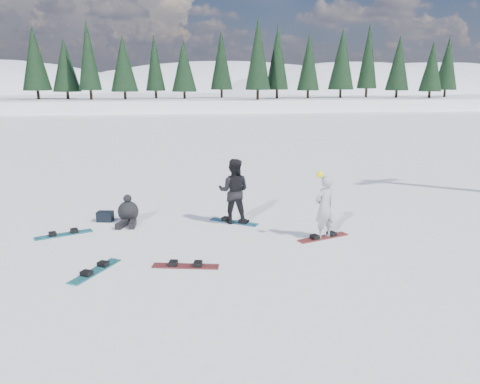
# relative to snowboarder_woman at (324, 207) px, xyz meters

# --- Properties ---
(ground) EXTENTS (420.00, 420.00, 0.00)m
(ground) POSITION_rel_snowboarder_woman_xyz_m (-1.65, -0.49, -0.86)
(ground) COLOR white
(ground) RESTS_ON ground
(alpine_backdrop) EXTENTS (412.50, 227.00, 53.20)m
(alpine_backdrop) POSITION_rel_snowboarder_woman_xyz_m (-13.37, 188.69, -14.84)
(alpine_backdrop) COLOR white
(alpine_backdrop) RESTS_ON ground
(snowboarder_woman) EXTENTS (0.74, 0.64, 1.85)m
(snowboarder_woman) POSITION_rel_snowboarder_woman_xyz_m (0.00, 0.00, 0.00)
(snowboarder_woman) COLOR #AEAFB4
(snowboarder_woman) RESTS_ON ground
(snowboarder_man) EXTENTS (1.09, 0.95, 1.91)m
(snowboarder_man) POSITION_rel_snowboarder_woman_xyz_m (-2.18, 1.71, 0.09)
(snowboarder_man) COLOR black
(snowboarder_man) RESTS_ON ground
(seated_rider) EXTENTS (0.69, 1.05, 0.85)m
(seated_rider) POSITION_rel_snowboarder_woman_xyz_m (-5.26, 2.10, -0.54)
(seated_rider) COLOR black
(seated_rider) RESTS_ON ground
(gear_bag) EXTENTS (0.50, 0.39, 0.30)m
(gear_bag) POSITION_rel_snowboarder_woman_xyz_m (-5.96, 2.35, -0.71)
(gear_bag) COLOR black
(gear_bag) RESTS_ON ground
(snowboard_woman) EXTENTS (1.50, 0.78, 0.03)m
(snowboard_woman) POSITION_rel_snowboarder_woman_xyz_m (0.00, 0.00, -0.85)
(snowboard_woman) COLOR maroon
(snowboard_woman) RESTS_ON ground
(snowboard_man) EXTENTS (1.40, 1.06, 0.03)m
(snowboard_man) POSITION_rel_snowboarder_woman_xyz_m (-2.18, 1.71, -0.85)
(snowboard_man) COLOR teal
(snowboard_man) RESTS_ON ground
(snowboard_loose_b) EXTENTS (1.53, 0.57, 0.03)m
(snowboard_loose_b) POSITION_rel_snowboarder_woman_xyz_m (-3.67, -1.47, -0.85)
(snowboard_loose_b) COLOR maroon
(snowboard_loose_b) RESTS_ON ground
(snowboard_loose_a) EXTENTS (0.99, 1.44, 0.03)m
(snowboard_loose_a) POSITION_rel_snowboarder_woman_xyz_m (-5.65, -1.49, -0.85)
(snowboard_loose_a) COLOR teal
(snowboard_loose_a) RESTS_ON ground
(snowboard_loose_c) EXTENTS (1.49, 0.84, 0.03)m
(snowboard_loose_c) POSITION_rel_snowboarder_woman_xyz_m (-6.90, 1.20, -0.85)
(snowboard_loose_c) COLOR teal
(snowboard_loose_c) RESTS_ON ground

